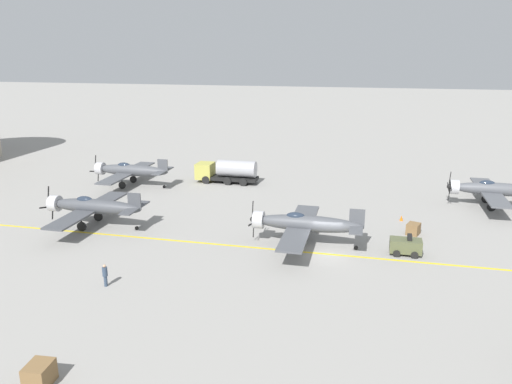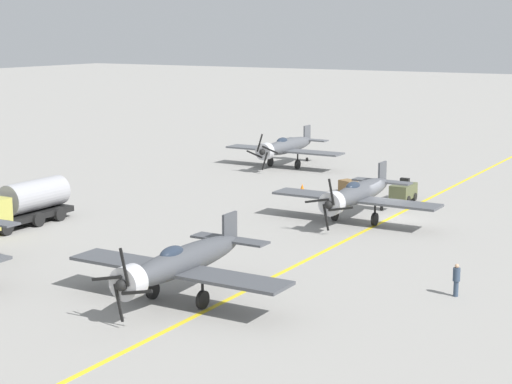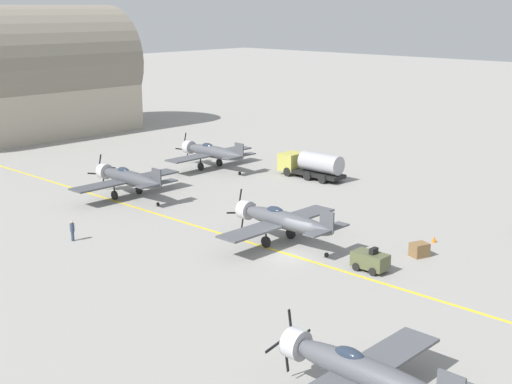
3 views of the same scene
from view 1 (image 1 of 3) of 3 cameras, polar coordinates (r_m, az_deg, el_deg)
name	(u,v)px [view 1 (image 1 of 3)]	position (r m, az deg, el deg)	size (l,w,h in m)	color
ground_plane	(326,254)	(42.71, 7.96, -7.03)	(400.00, 400.00, 0.00)	gray
taxiway_stripe	(326,254)	(42.71, 7.96, -7.02)	(0.30, 160.00, 0.01)	yellow
airplane_far_right	(130,170)	(64.58, -14.25, 2.41)	(12.00, 9.98, 3.77)	#4A4D52
airplane_near_right	(494,189)	(59.83, 25.53, 0.27)	(12.00, 9.98, 3.74)	#515459
airplane_far_center	(92,206)	(50.65, -18.23, -1.58)	(12.00, 9.98, 3.77)	#44464B
airplane_mid_center	(304,224)	(43.61, 5.49, -3.61)	(12.00, 9.98, 3.78)	#4B4E53
fuel_tanker	(227,171)	(64.48, -3.38, 2.40)	(2.67, 8.00, 2.98)	black
tow_tractor	(406,246)	(43.73, 16.74, -5.90)	(1.57, 2.60, 1.79)	#515638
ground_crew_walking	(105,274)	(38.09, -16.87, -9.00)	(0.37, 0.37, 1.70)	#334256
supply_crate_by_tanker	(413,229)	(48.71, 17.53, -4.04)	(1.27, 1.06, 1.06)	brown
supply_crate_mid_lane	(39,374)	(29.24, -23.51, -18.57)	(1.43, 1.20, 1.20)	brown
traffic_cone	(401,218)	(52.29, 16.28, -2.87)	(0.36, 0.36, 0.55)	orange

